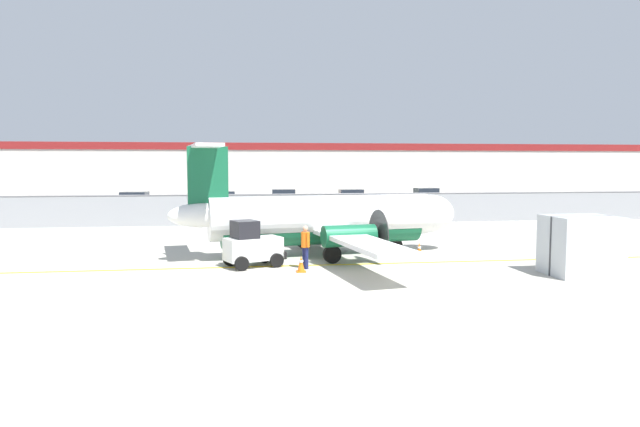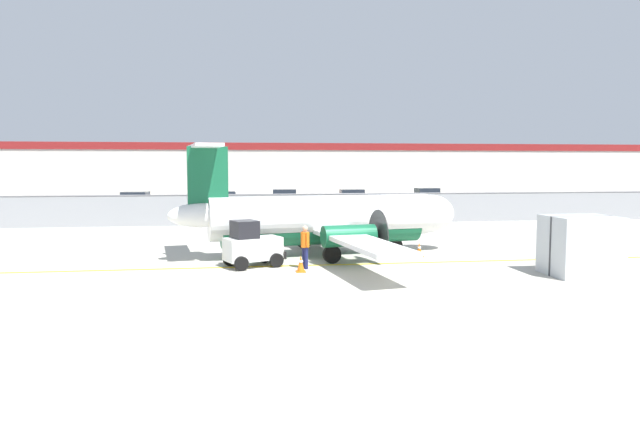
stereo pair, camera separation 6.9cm
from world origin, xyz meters
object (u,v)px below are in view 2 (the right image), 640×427
at_px(traffic_cone_far_right, 328,251).
at_px(ground_crew_worker, 305,245).
at_px(parked_car_3, 353,198).
at_px(cargo_container, 580,246).
at_px(traffic_cone_near_right, 272,245).
at_px(traffic_cone_far_left, 419,250).
at_px(parked_car_2, 286,198).
at_px(parked_car_1, 224,200).
at_px(baggage_tug, 252,246).
at_px(traffic_cone_near_left, 301,264).
at_px(parked_car_0, 134,201).
at_px(parked_car_4, 428,196).
at_px(commuter_airplane, 328,220).

bearing_deg(traffic_cone_far_right, ground_crew_worker, -119.27).
bearing_deg(parked_car_3, traffic_cone_far_right, -104.02).
xyz_separation_m(cargo_container, traffic_cone_far_right, (-8.68, 4.96, -0.79)).
relative_size(traffic_cone_near_right, parked_car_3, 0.15).
bearing_deg(parked_car_3, ground_crew_worker, -105.27).
relative_size(traffic_cone_far_left, parked_car_2, 0.15).
xyz_separation_m(ground_crew_worker, parked_car_1, (-3.96, 29.12, -0.06)).
distance_m(baggage_tug, traffic_cone_far_left, 7.58).
relative_size(traffic_cone_near_left, parked_car_0, 0.15).
distance_m(traffic_cone_far_left, parked_car_0, 32.13).
height_order(traffic_cone_far_left, parked_car_0, parked_car_0).
bearing_deg(parked_car_4, baggage_tug, -122.95).
relative_size(cargo_container, parked_car_0, 0.56).
bearing_deg(parked_car_1, parked_car_3, 5.52).
height_order(commuter_airplane, traffic_cone_far_right, commuter_airplane).
xyz_separation_m(baggage_tug, traffic_cone_near_right, (1.00, 3.80, -0.54)).
distance_m(cargo_container, parked_car_2, 36.14).
relative_size(traffic_cone_near_right, parked_car_4, 0.15).
distance_m(cargo_container, parked_car_3, 34.16).
relative_size(baggage_tug, traffic_cone_near_left, 4.02).
bearing_deg(commuter_airplane, parked_car_2, 80.31).
distance_m(traffic_cone_near_left, traffic_cone_near_right, 5.26).
height_order(parked_car_0, parked_car_4, same).
bearing_deg(parked_car_2, baggage_tug, -92.69).
relative_size(cargo_container, parked_car_2, 0.57).
distance_m(baggage_tug, parked_car_4, 37.49).
bearing_deg(traffic_cone_far_right, parked_car_0, 115.53).
height_order(ground_crew_worker, traffic_cone_near_left, ground_crew_worker).
distance_m(cargo_container, traffic_cone_far_right, 10.03).
height_order(traffic_cone_far_right, parked_car_3, parked_car_3).
height_order(commuter_airplane, baggage_tug, commuter_airplane).
bearing_deg(traffic_cone_near_right, traffic_cone_far_left, -19.96).
relative_size(commuter_airplane, ground_crew_worker, 9.44).
xyz_separation_m(commuter_airplane, baggage_tug, (-3.49, -2.60, -0.75)).
bearing_deg(baggage_tug, traffic_cone_near_left, -59.45).
height_order(traffic_cone_far_right, parked_car_0, parked_car_0).
relative_size(parked_car_1, parked_car_4, 1.01).
distance_m(parked_car_2, parked_car_4, 14.51).
bearing_deg(traffic_cone_near_right, parked_car_0, 113.09).
xyz_separation_m(ground_crew_worker, traffic_cone_far_left, (5.35, 2.17, -0.64)).
xyz_separation_m(parked_car_0, parked_car_1, (7.74, -0.28, 0.00)).
distance_m(traffic_cone_near_left, parked_car_4, 37.89).
xyz_separation_m(cargo_container, parked_car_2, (-8.13, 35.21, -0.21)).
height_order(traffic_cone_near_left, parked_car_4, parked_car_4).
xyz_separation_m(cargo_container, traffic_cone_near_right, (-11.03, 7.20, -0.79)).
bearing_deg(traffic_cone_far_right, baggage_tug, -154.89).
distance_m(cargo_container, parked_car_4, 36.63).
bearing_deg(traffic_cone_near_right, traffic_cone_near_left, -80.94).
bearing_deg(traffic_cone_near_left, traffic_cone_far_left, 27.10).
xyz_separation_m(commuter_airplane, traffic_cone_far_right, (-0.15, -1.03, -1.29)).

